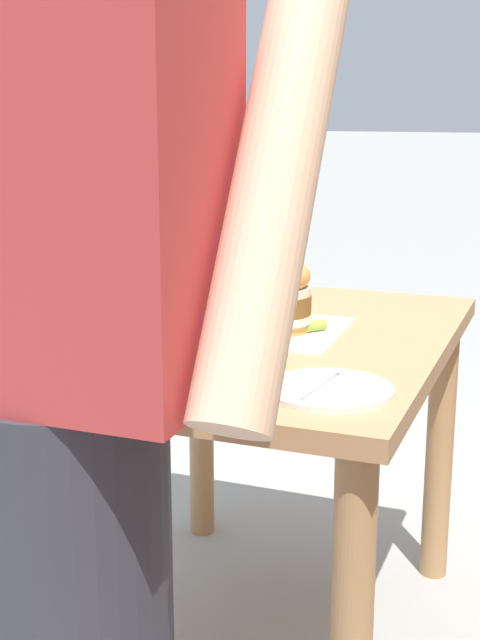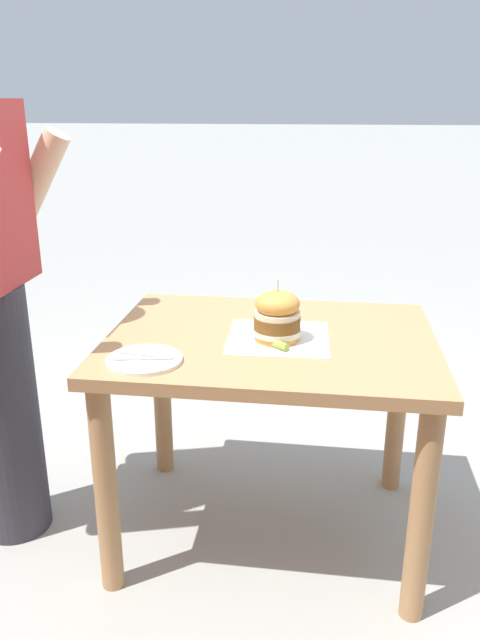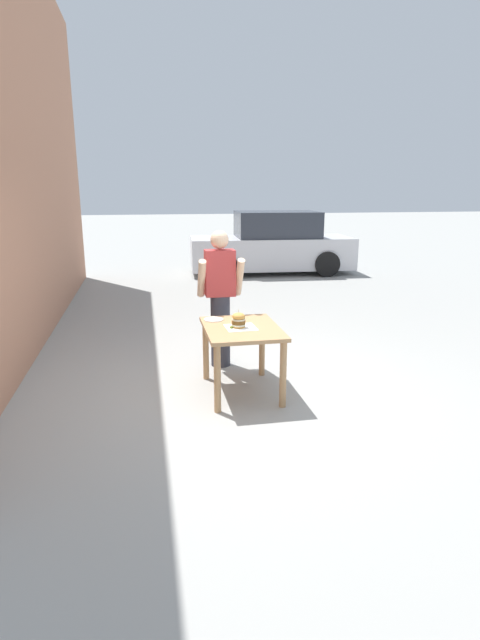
% 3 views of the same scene
% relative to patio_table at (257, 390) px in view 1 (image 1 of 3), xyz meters
% --- Properties ---
extents(ground_plane, '(80.00, 80.00, 0.00)m').
position_rel_patio_table_xyz_m(ground_plane, '(0.00, 0.00, -0.61)').
color(ground_plane, '#9E9E99').
extents(patio_table, '(0.79, 1.04, 0.74)m').
position_rel_patio_table_xyz_m(patio_table, '(0.00, 0.00, 0.00)').
color(patio_table, tan).
rests_on(patio_table, ground).
extents(serving_paper, '(0.33, 0.33, 0.00)m').
position_rel_patio_table_xyz_m(serving_paper, '(-0.02, -0.02, 0.13)').
color(serving_paper, white).
rests_on(serving_paper, patio_table).
extents(sandwich, '(0.15, 0.15, 0.19)m').
position_rel_patio_table_xyz_m(sandwich, '(-0.04, -0.02, 0.21)').
color(sandwich, gold).
rests_on(sandwich, serving_paper).
extents(pickle_spear, '(0.06, 0.07, 0.02)m').
position_rel_patio_table_xyz_m(pickle_spear, '(-0.11, -0.03, 0.15)').
color(pickle_spear, '#8EA83D').
rests_on(pickle_spear, serving_paper).
extents(side_plate_with_forks, '(0.22, 0.22, 0.02)m').
position_rel_patio_table_xyz_m(side_plate_with_forks, '(-0.26, 0.34, 0.14)').
color(side_plate_with_forks, white).
rests_on(side_plate_with_forks, patio_table).
extents(diner_across_table, '(0.55, 0.35, 1.69)m').
position_rel_patio_table_xyz_m(diner_across_table, '(-0.09, 0.90, 0.27)').
color(diner_across_table, '#33333D').
rests_on(diner_across_table, ground).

